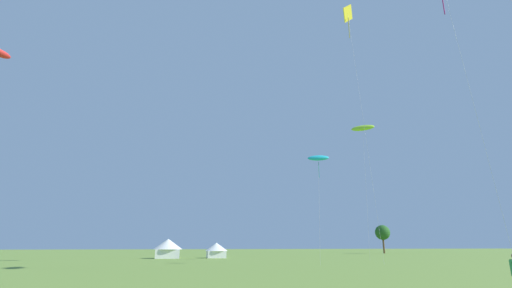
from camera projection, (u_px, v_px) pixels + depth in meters
kite_cyan_parafoil at (318, 158)px, 42.71m from camera, size 2.67×2.31×12.36m
kite_lime_parafoil at (363, 128)px, 56.00m from camera, size 3.63×3.27×20.07m
kite_yellow_diamond at (348, 17)px, 50.84m from camera, size 2.27×3.37×34.68m
festival_tent_right at (168, 247)px, 58.08m from camera, size 4.62×4.62×3.00m
festival_tent_center at (216, 249)px, 59.61m from camera, size 3.70×3.70×2.41m
tree_distant_left at (383, 233)px, 93.91m from camera, size 3.75×3.75×7.06m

